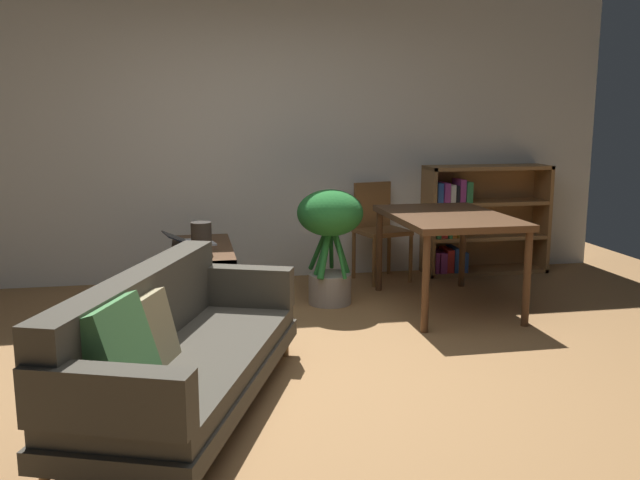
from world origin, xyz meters
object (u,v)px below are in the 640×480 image
(fabric_couch, at_px, (172,348))
(open_laptop, at_px, (191,241))
(desk_speaker, at_px, (201,238))
(dining_table, at_px, (448,224))
(potted_floor_plant, at_px, (330,230))
(bookshelf, at_px, (475,221))
(media_console, at_px, (203,280))
(dining_chair_near, at_px, (378,225))

(fabric_couch, height_order, open_laptop, fabric_couch)
(desk_speaker, xyz_separation_m, dining_table, (1.94, 0.04, 0.04))
(dining_table, bearing_deg, potted_floor_plant, 163.18)
(bookshelf, bearing_deg, fabric_couch, -136.10)
(media_console, distance_m, desk_speaker, 0.48)
(fabric_couch, xyz_separation_m, open_laptop, (0.12, 1.99, 0.20))
(media_console, xyz_separation_m, open_laptop, (-0.08, 0.14, 0.29))
(desk_speaker, bearing_deg, bookshelf, 23.78)
(open_laptop, height_order, desk_speaker, desk_speaker)
(potted_floor_plant, xyz_separation_m, dining_table, (0.90, -0.27, 0.07))
(fabric_couch, xyz_separation_m, potted_floor_plant, (1.23, 1.90, 0.26))
(open_laptop, relative_size, desk_speaker, 1.84)
(fabric_couch, bearing_deg, media_console, 83.85)
(dining_chair_near, bearing_deg, bookshelf, 5.73)
(media_console, height_order, dining_chair_near, dining_chair_near)
(dining_chair_near, height_order, bookshelf, bookshelf)
(fabric_couch, xyz_separation_m, dining_table, (2.14, 1.63, 0.33))
(dining_chair_near, bearing_deg, media_console, -154.13)
(fabric_couch, distance_m, bookshelf, 3.99)
(media_console, relative_size, dining_table, 0.84)
(media_console, bearing_deg, bookshelf, 18.72)
(media_console, bearing_deg, dining_table, -6.76)
(media_console, bearing_deg, potted_floor_plant, 2.40)
(dining_table, height_order, bookshelf, bookshelf)
(dining_table, xyz_separation_m, bookshelf, (0.73, 1.14, -0.17))
(open_laptop, xyz_separation_m, dining_chair_near, (1.74, 0.67, -0.03))
(media_console, xyz_separation_m, bookshelf, (2.67, 0.91, 0.26))
(fabric_couch, height_order, desk_speaker, desk_speaker)
(media_console, relative_size, bookshelf, 0.90)
(fabric_couch, height_order, dining_chair_near, dining_chair_near)
(fabric_couch, distance_m, potted_floor_plant, 2.28)
(fabric_couch, bearing_deg, open_laptop, 86.54)
(media_console, height_order, bookshelf, bookshelf)
(media_console, bearing_deg, dining_chair_near, 25.87)
(dining_chair_near, bearing_deg, potted_floor_plant, -129.35)
(media_console, relative_size, potted_floor_plant, 1.16)
(bookshelf, bearing_deg, open_laptop, -164.38)
(desk_speaker, distance_m, potted_floor_plant, 1.09)
(open_laptop, bearing_deg, desk_speaker, -79.86)
(open_laptop, bearing_deg, dining_chair_near, 21.02)
(dining_table, bearing_deg, media_console, 173.24)
(fabric_couch, xyz_separation_m, bookshelf, (2.87, 2.76, 0.16))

